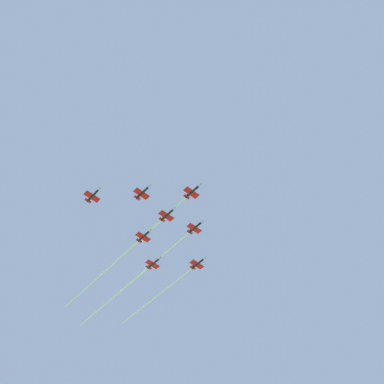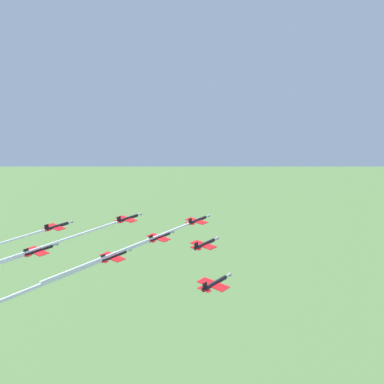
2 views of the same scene
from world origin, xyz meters
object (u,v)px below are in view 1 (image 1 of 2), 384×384
(jet_lead, at_px, (164,217))
(jet_port_trail, at_px, (113,264))
(jet_center_rear, at_px, (93,196))
(jet_port_inner, at_px, (164,254))
(jet_starboard_outer, at_px, (169,287))
(jet_starboard_inner, at_px, (142,193))
(jet_starboard_trail, at_px, (125,288))
(jet_port_outer, at_px, (132,246))

(jet_lead, relative_size, jet_port_trail, 0.84)
(jet_center_rear, height_order, jet_port_trail, jet_center_rear)
(jet_center_rear, relative_size, jet_port_trail, 0.14)
(jet_port_inner, relative_size, jet_starboard_outer, 1.03)
(jet_port_inner, bearing_deg, jet_center_rear, 9.28)
(jet_starboard_inner, bearing_deg, jet_starboard_trail, -119.54)
(jet_port_outer, relative_size, jet_starboard_outer, 1.12)
(jet_port_inner, distance_m, jet_starboard_inner, 39.79)
(jet_starboard_outer, xyz_separation_m, jet_port_trail, (-4.98, -32.07, 0.07))
(jet_starboard_trail, bearing_deg, jet_center_rear, 40.13)
(jet_center_rear, height_order, jet_starboard_trail, jet_center_rear)
(jet_lead, distance_m, jet_center_rear, 34.12)
(jet_starboard_inner, relative_size, jet_port_trail, 0.14)
(jet_starboard_inner, xyz_separation_m, jet_port_outer, (-28.80, 15.09, -1.51))
(jet_center_rear, bearing_deg, jet_starboard_inner, 135.00)
(jet_center_rear, bearing_deg, jet_port_outer, -158.79)
(jet_port_trail, bearing_deg, jet_lead, 90.00)
(jet_port_inner, distance_m, jet_port_outer, 16.68)
(jet_center_rear, bearing_deg, jet_lead, 159.25)
(jet_port_outer, bearing_deg, jet_starboard_trail, -119.71)
(jet_lead, relative_size, jet_starboard_inner, 6.09)
(jet_starboard_trail, bearing_deg, jet_starboard_inner, 60.46)
(jet_port_outer, relative_size, jet_center_rear, 7.54)
(jet_starboard_inner, distance_m, jet_starboard_trail, 64.70)
(jet_port_inner, height_order, jet_starboard_inner, jet_port_inner)
(jet_lead, xyz_separation_m, jet_starboard_outer, (-35.80, 30.84, -0.83))
(jet_lead, bearing_deg, jet_port_inner, -128.70)
(jet_starboard_inner, relative_size, jet_starboard_trail, 0.14)
(jet_port_outer, distance_m, jet_center_rear, 34.24)
(jet_lead, xyz_separation_m, jet_starboard_inner, (4.34, -15.83, 1.01))
(jet_starboard_inner, bearing_deg, jet_port_trail, -109.66)
(jet_port_outer, bearing_deg, jet_port_inner, 164.05)
(jet_starboard_inner, height_order, jet_starboard_trail, jet_starboard_inner)
(jet_port_inner, bearing_deg, jet_lead, 51.30)
(jet_starboard_outer, bearing_deg, jet_port_trail, -10.55)
(jet_port_outer, xyz_separation_m, jet_starboard_outer, (-11.34, 31.58, -0.32))
(jet_lead, xyz_separation_m, jet_port_trail, (-40.78, -1.23, -0.76))
(jet_lead, bearing_deg, jet_starboard_outer, -132.47)
(jet_center_rear, bearing_deg, jet_starboard_outer, -160.37)
(jet_port_outer, height_order, jet_starboard_outer, jet_port_outer)
(jet_lead, xyz_separation_m, jet_port_inner, (-20.38, 15.35, 1.24))
(jet_port_outer, bearing_deg, jet_starboard_outer, -161.98)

